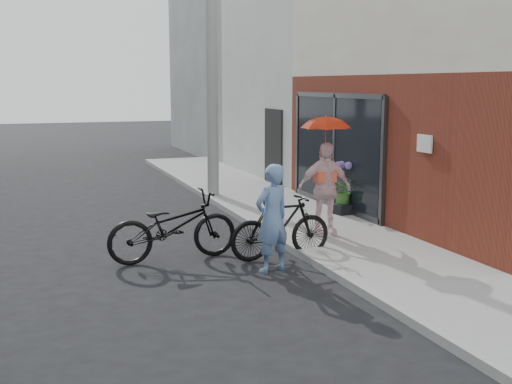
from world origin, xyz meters
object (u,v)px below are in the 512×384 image
utility_pole (212,55)px  officer (272,218)px  bike_right (281,227)px  planter (343,209)px  kimono_woman (324,189)px  bike_left (173,226)px

utility_pole → officer: bearing=-98.3°
officer → bike_right: size_ratio=0.94×
utility_pole → bike_right: bearing=-95.1°
officer → planter: size_ratio=4.20×
utility_pole → planter: size_ratio=17.79×
officer → planter: officer is taller
utility_pole → officer: 6.85m
bike_right → planter: (2.40, 2.39, -0.31)m
officer → kimono_woman: size_ratio=0.98×
planter → officer: bearing=-132.8°
kimono_woman → planter: (1.22, 1.57, -0.74)m
kimono_woman → bike_left: bearing=-165.7°
kimono_woman → planter: 2.12m
bike_right → planter: bike_right is taller
bike_left → kimono_woman: 2.91m
planter → kimono_woman: bearing=-127.8°
kimono_woman → planter: size_ratio=4.28×
bike_left → utility_pole: bearing=-26.5°
utility_pole → bike_left: utility_pole is taller
bike_left → kimono_woman: bearing=-86.7°
utility_pole → bike_left: (-2.18, -5.12, -2.94)m
bike_right → bike_left: bearing=70.8°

